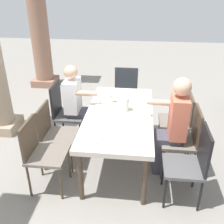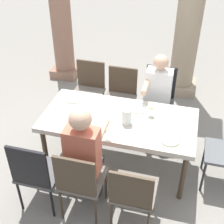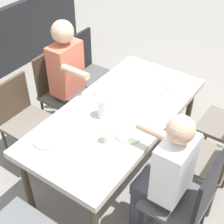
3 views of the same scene
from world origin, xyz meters
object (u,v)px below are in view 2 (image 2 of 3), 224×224
(chair_mid_north, at_px, (121,94))
(chair_east_south, at_px, (133,192))
(dining_table, at_px, (119,122))
(chair_east_north, at_px, (159,97))
(plate_3, at_px, (170,140))
(chair_mid_south, at_px, (80,180))
(plate_0, at_px, (74,98))
(chair_west_north, at_px, (89,88))
(chair_west_south, at_px, (36,172))
(water_pitcher, at_px, (127,117))
(plate_2, at_px, (139,108))
(plate_1, at_px, (97,127))
(wine_glass_2, at_px, (151,108))
(diner_woman_green, at_px, (85,155))
(diner_man_white, at_px, (157,98))
(stone_column_near, at_px, (59,1))
(stone_column_centre, at_px, (191,10))

(chair_mid_north, bearing_deg, chair_east_south, -72.44)
(dining_table, distance_m, chair_east_north, 0.95)
(dining_table, relative_size, plate_3, 8.41)
(chair_mid_south, xyz_separation_m, plate_0, (-0.47, 1.11, 0.20))
(chair_west_north, xyz_separation_m, chair_east_south, (1.03, -1.72, -0.02))
(chair_west_south, xyz_separation_m, water_pitcher, (0.78, 0.80, 0.29))
(dining_table, relative_size, water_pitcher, 9.71)
(chair_east_south, xyz_separation_m, water_pitcher, (-0.25, 0.80, 0.30))
(dining_table, relative_size, plate_2, 7.97)
(plate_1, relative_size, wine_glass_2, 1.59)
(dining_table, relative_size, chair_west_north, 1.98)
(wine_glass_2, bearing_deg, diner_woman_green, -122.77)
(chair_mid_north, xyz_separation_m, diner_man_white, (0.54, -0.21, 0.16))
(chair_west_south, xyz_separation_m, diner_man_white, (1.03, 1.52, 0.14))
(plate_0, bearing_deg, chair_mid_north, 52.57)
(stone_column_near, bearing_deg, diner_woman_green, -63.40)
(chair_east_south, relative_size, plate_2, 3.86)
(chair_mid_south, height_order, diner_woman_green, diner_woman_green)
(plate_2, bearing_deg, chair_mid_north, 121.45)
(chair_west_south, bearing_deg, water_pitcher, 46.01)
(plate_2, distance_m, plate_3, 0.66)
(dining_table, bearing_deg, diner_woman_green, -104.92)
(chair_east_north, distance_m, diner_man_white, 0.24)
(plate_0, distance_m, wine_glass_2, 1.01)
(chair_east_south, bearing_deg, chair_east_north, 90.00)
(chair_west_north, relative_size, plate_0, 3.90)
(chair_mid_north, xyz_separation_m, chair_east_north, (0.54, 0.01, 0.04))
(chair_mid_north, height_order, plate_1, chair_mid_north)
(stone_column_near, bearing_deg, chair_east_north, -31.85)
(plate_0, relative_size, plate_3, 1.09)
(stone_column_centre, bearing_deg, plate_3, -89.40)
(stone_column_near, bearing_deg, plate_0, -63.58)
(diner_woman_green, relative_size, diner_man_white, 1.06)
(chair_west_north, bearing_deg, chair_east_south, -59.11)
(chair_east_north, height_order, plate_1, chair_east_north)
(dining_table, height_order, plate_1, plate_1)
(stone_column_centre, relative_size, plate_2, 12.77)
(chair_mid_north, distance_m, plate_0, 0.81)
(stone_column_centre, bearing_deg, chair_mid_south, -105.11)
(plate_2, bearing_deg, chair_east_south, -81.37)
(chair_west_south, bearing_deg, plate_3, 25.43)
(chair_west_north, relative_size, diner_woman_green, 0.69)
(chair_mid_north, distance_m, wine_glass_2, 0.95)
(chair_west_south, distance_m, diner_woman_green, 0.55)
(chair_west_north, bearing_deg, plate_2, -35.58)
(chair_east_north, relative_size, plate_1, 3.89)
(plate_1, bearing_deg, plate_0, 133.34)
(chair_east_south, bearing_deg, chair_mid_south, -179.54)
(chair_east_north, bearing_deg, stone_column_near, 148.15)
(plate_3, height_order, water_pitcher, water_pitcher)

